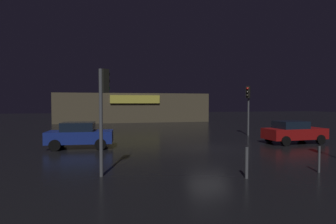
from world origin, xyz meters
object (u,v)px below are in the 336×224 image
object	(u,v)px
car_far	(80,135)
car_near	(294,132)
store_building	(132,107)
traffic_signal_main	(103,99)
traffic_signal_cross_left	(248,101)

from	to	relation	value
car_far	car_near	bearing A→B (deg)	-4.93
car_near	store_building	bearing A→B (deg)	108.85
store_building	car_near	world-z (taller)	store_building
traffic_signal_main	traffic_signal_cross_left	distance (m)	15.87
store_building	car_near	distance (m)	27.39
car_near	car_far	world-z (taller)	car_far
car_near	traffic_signal_main	bearing A→B (deg)	-156.46
traffic_signal_cross_left	car_far	bearing A→B (deg)	-165.37
traffic_signal_cross_left	traffic_signal_main	bearing A→B (deg)	-139.24
traffic_signal_main	store_building	bearing A→B (deg)	82.77
store_building	traffic_signal_cross_left	size ratio (longest dim) A/B	5.14
traffic_signal_main	car_far	xyz separation A→B (m)	(-1.52, 6.82, -2.15)
store_building	car_far	xyz separation A→B (m)	(-5.51, -24.65, -1.25)
store_building	traffic_signal_cross_left	bearing A→B (deg)	-69.18
traffic_signal_main	car_far	distance (m)	7.32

